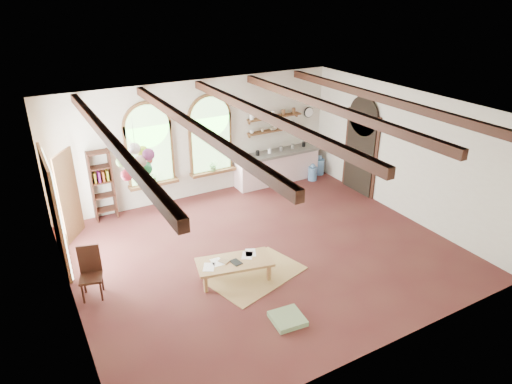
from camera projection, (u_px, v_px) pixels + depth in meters
floor at (264, 251)px, 10.19m from camera, size 8.00×8.00×0.00m
ceiling_beams at (265, 116)px, 8.89m from camera, size 6.20×6.80×0.18m
window_left at (149, 148)px, 11.60m from camera, size 1.30×0.28×2.20m
window_right at (211, 138)px, 12.35m from camera, size 1.30×0.28×2.20m
left_doorway at (55, 213)px, 9.38m from camera, size 0.10×1.90×2.50m
right_doorway at (360, 155)px, 12.67m from camera, size 0.10×1.30×2.40m
kitchen_counter at (277, 167)px, 13.55m from camera, size 2.68×0.62×0.94m
wall_shelf_lower at (274, 130)px, 13.24m from camera, size 1.70×0.24×0.04m
wall_shelf_upper at (275, 117)px, 13.07m from camera, size 1.70×0.24×0.04m
wall_clock at (309, 112)px, 13.70m from camera, size 0.32×0.04×0.32m
bookshelf at (102, 186)px, 11.24m from camera, size 0.53×0.32×1.80m
coffee_table at (235, 263)px, 9.08m from camera, size 1.61×1.00×0.43m
side_chair at (92, 283)px, 8.63m from camera, size 0.50×0.50×1.02m
floor_mat at (257, 275)px, 9.35m from camera, size 2.14×1.64×0.02m
floor_cushion at (288, 319)px, 8.08m from camera, size 0.60×0.60×0.10m
water_jug_a at (319, 166)px, 14.16m from camera, size 0.32×0.32×0.62m
water_jug_b at (313, 173)px, 13.74m from camera, size 0.27×0.27×0.53m
balloon_cluster at (136, 161)px, 8.78m from camera, size 0.72×0.77×1.15m
table_book at (222, 263)px, 8.99m from camera, size 0.24×0.26×0.02m
tablet at (236, 262)px, 9.01m from camera, size 0.20×0.26×0.01m
potted_plant_left at (154, 177)px, 11.84m from camera, size 0.27×0.23×0.30m
potted_plant_right at (213, 166)px, 12.59m from camera, size 0.27×0.23×0.30m
shelf_cup_a at (252, 132)px, 12.87m from camera, size 0.12×0.10×0.10m
shelf_cup_b at (262, 130)px, 13.03m from camera, size 0.10×0.10×0.09m
shelf_bowl_a at (273, 129)px, 13.19m from camera, size 0.22×0.22×0.05m
shelf_bowl_b at (283, 127)px, 13.35m from camera, size 0.20×0.20×0.06m
shelf_vase at (293, 123)px, 13.48m from camera, size 0.18×0.18×0.19m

